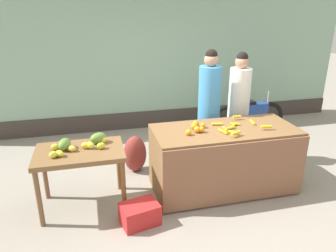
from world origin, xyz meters
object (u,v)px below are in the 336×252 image
object	(u,v)px
vendor_woman_blue_shirt	(209,110)
vendor_woman_white_shirt	(238,108)
parked_motorcycle	(247,115)
produce_sack	(135,154)
produce_crate	(140,214)

from	to	relation	value
vendor_woman_blue_shirt	vendor_woman_white_shirt	size ratio (longest dim) A/B	1.04
parked_motorcycle	produce_sack	size ratio (longest dim) A/B	2.73
produce_sack	parked_motorcycle	bearing A→B (deg)	22.32
produce_crate	produce_sack	bearing A→B (deg)	83.78
parked_motorcycle	produce_crate	size ratio (longest dim) A/B	3.64
vendor_woman_blue_shirt	produce_sack	world-z (taller)	vendor_woman_blue_shirt
vendor_woman_blue_shirt	vendor_woman_white_shirt	distance (m)	0.55
parked_motorcycle	vendor_woman_white_shirt	bearing A→B (deg)	-125.87
produce_sack	vendor_woman_white_shirt	bearing A→B (deg)	-0.22
vendor_woman_blue_shirt	parked_motorcycle	bearing A→B (deg)	40.87
vendor_woman_white_shirt	produce_sack	bearing A→B (deg)	179.78
parked_motorcycle	produce_crate	world-z (taller)	parked_motorcycle
vendor_woman_blue_shirt	vendor_woman_white_shirt	bearing A→B (deg)	9.90
vendor_woman_white_shirt	produce_crate	distance (m)	2.40
vendor_woman_blue_shirt	parked_motorcycle	xyz separation A→B (m)	(1.27, 1.10, -0.55)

